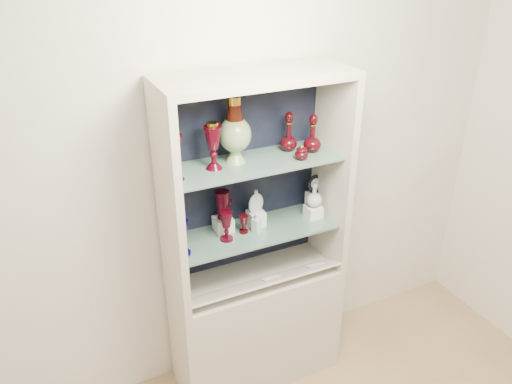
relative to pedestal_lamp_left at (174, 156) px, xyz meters
name	(u,v)px	position (x,y,z in m)	size (l,w,h in m)	color
wall_back	(239,160)	(0.44, 0.23, -0.19)	(3.50, 0.02, 2.80)	beige
cabinet_base	(256,325)	(0.44, 0.01, -1.22)	(1.00, 0.40, 0.75)	beige
cabinet_back_panel	(242,174)	(0.44, 0.20, -0.27)	(0.98, 0.02, 1.15)	black
cabinet_side_left	(169,206)	(-0.04, 0.01, -0.27)	(0.04, 0.40, 1.15)	beige
cabinet_side_right	(332,172)	(0.92, 0.01, -0.27)	(0.04, 0.40, 1.15)	beige
cabinet_top_cap	(256,77)	(0.44, 0.01, 0.33)	(1.00, 0.40, 0.04)	beige
shelf_lower	(254,231)	(0.44, 0.03, -0.55)	(0.92, 0.34, 0.01)	slate
shelf_upper	(254,163)	(0.44, 0.03, -0.13)	(0.92, 0.34, 0.01)	slate
label_ledge	(264,282)	(0.44, -0.10, -0.81)	(0.92, 0.18, 0.01)	beige
label_card_0	(271,278)	(0.48, -0.10, -0.80)	(0.10, 0.07, 0.00)	white
label_card_1	(315,265)	(0.77, -0.10, -0.80)	(0.10, 0.07, 0.00)	white
pedestal_lamp_left	(174,156)	(0.00, 0.00, 0.00)	(0.10, 0.10, 0.25)	#400210
pedestal_lamp_right	(213,146)	(0.22, 0.04, 0.00)	(0.09, 0.09, 0.24)	#400210
enamel_urn	(235,130)	(0.35, 0.08, 0.05)	(0.17, 0.17, 0.35)	#0B4C27
ruby_decanter_a	(289,129)	(0.68, 0.09, 0.00)	(0.10, 0.10, 0.25)	#38070C
ruby_decanter_b	(313,132)	(0.79, 0.02, -0.01)	(0.10, 0.10, 0.23)	#38070C
lidded_bowl	(302,152)	(0.68, -0.05, -0.08)	(0.07, 0.07, 0.08)	#38070C
cobalt_goblet	(182,238)	(0.00, -0.03, -0.45)	(0.08, 0.08, 0.20)	#080142
ruby_goblet_tall	(226,226)	(0.26, 0.01, -0.46)	(0.07, 0.07, 0.17)	#400210
ruby_goblet_small	(244,224)	(0.38, 0.04, -0.49)	(0.05, 0.05, 0.11)	#38070C
riser_ruby_pitcher	(223,224)	(0.28, 0.11, -0.50)	(0.10, 0.10, 0.08)	silver
ruby_pitcher	(223,205)	(0.28, 0.11, -0.38)	(0.12, 0.08, 0.16)	#400210
clear_square_bottle	(257,223)	(0.44, 0.01, -0.48)	(0.04, 0.04, 0.12)	#AAB5C4
riser_flat_flask	(256,218)	(0.47, 0.08, -0.50)	(0.09, 0.09, 0.09)	silver
flat_flask	(256,201)	(0.47, 0.08, -0.39)	(0.10, 0.04, 0.14)	silver
riser_clear_round_decanter	(313,211)	(0.82, 0.02, -0.51)	(0.09, 0.09, 0.07)	silver
clear_round_decanter	(314,196)	(0.82, 0.02, -0.40)	(0.09, 0.09, 0.14)	#AAB5C4
riser_cameo_medallion	(314,200)	(0.88, 0.12, -0.49)	(0.08, 0.08, 0.10)	silver
cameo_medallion	(315,184)	(0.88, 0.12, -0.38)	(0.10, 0.04, 0.12)	black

